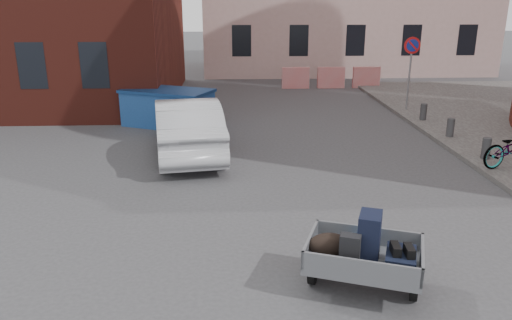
{
  "coord_description": "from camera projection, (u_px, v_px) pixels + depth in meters",
  "views": [
    {
      "loc": [
        -0.51,
        -8.61,
        4.04
      ],
      "look_at": [
        -0.08,
        0.51,
        1.1
      ],
      "focal_mm": 35.0,
      "sensor_mm": 36.0,
      "label": 1
    }
  ],
  "objects": [
    {
      "name": "ground",
      "position": [
        261.0,
        223.0,
        9.45
      ],
      "size": [
        120.0,
        120.0,
        0.0
      ],
      "primitive_type": "plane",
      "color": "#38383A",
      "rests_on": "ground"
    },
    {
      "name": "dumpster",
      "position": [
        168.0,
        108.0,
        16.62
      ],
      "size": [
        3.28,
        2.57,
        1.22
      ],
      "rotation": [
        0.0,
        0.0,
        -0.43
      ],
      "color": "navy",
      "rests_on": "ground"
    },
    {
      "name": "bollards",
      "position": [
        486.0,
        148.0,
        12.83
      ],
      "size": [
        0.22,
        9.02,
        0.55
      ],
      "color": "#3A3A3D",
      "rests_on": "sidewalk"
    },
    {
      "name": "silver_car",
      "position": [
        187.0,
        126.0,
        13.47
      ],
      "size": [
        2.36,
        4.91,
        1.55
      ],
      "primitive_type": "imported",
      "rotation": [
        0.0,
        0.0,
        3.3
      ],
      "color": "#AEB0B6",
      "rests_on": "ground"
    },
    {
      "name": "barriers",
      "position": [
        331.0,
        78.0,
        23.75
      ],
      "size": [
        4.7,
        0.18,
        1.0
      ],
      "color": "red",
      "rests_on": "ground"
    },
    {
      "name": "trailer",
      "position": [
        363.0,
        253.0,
        7.09
      ],
      "size": [
        1.88,
        1.98,
        1.2
      ],
      "rotation": [
        0.0,
        0.0,
        -0.35
      ],
      "color": "black",
      "rests_on": "ground"
    },
    {
      "name": "no_parking_sign",
      "position": [
        411.0,
        58.0,
        18.12
      ],
      "size": [
        0.6,
        0.09,
        2.65
      ],
      "color": "gray",
      "rests_on": "sidewalk"
    }
  ]
}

